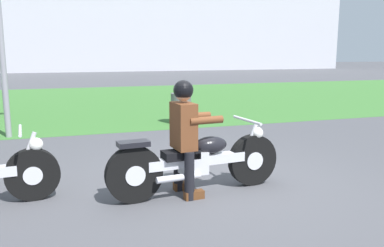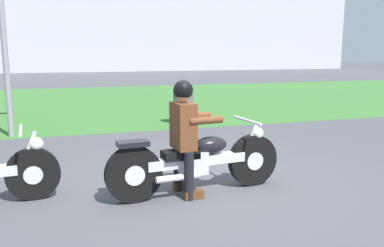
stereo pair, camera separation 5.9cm
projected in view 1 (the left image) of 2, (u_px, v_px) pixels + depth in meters
The scene contains 6 objects.
ground at pixel (205, 186), 5.22m from camera, with size 120.00×120.00×0.00m, color #4C4C51.
grass_verge at pixel (112, 101), 14.45m from camera, with size 60.00×12.00×0.01m, color #3D7533.
stadium_facade at pixel (98, 5), 39.06m from camera, with size 51.07×8.00×12.82m, color silver.
motorcycle_lead at pixel (198, 161), 4.89m from camera, with size 2.28×0.66×0.90m.
rider_lead at pixel (185, 129), 4.76m from camera, with size 0.57×0.49×1.42m.
trash_can at pixel (181, 108), 9.75m from camera, with size 0.50×0.50×0.76m, color #595E5B.
Camera 1 is at (-1.73, -4.68, 1.73)m, focal length 36.96 mm.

